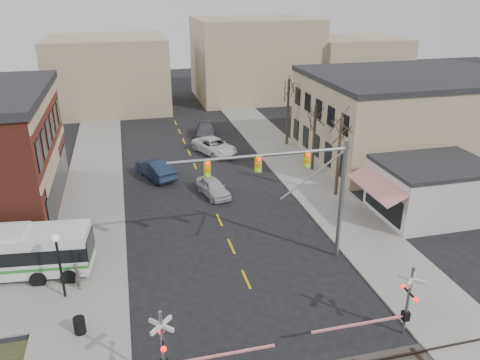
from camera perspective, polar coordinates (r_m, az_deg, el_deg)
name	(u,v)px	position (r m, az deg, el deg)	size (l,w,h in m)	color
ground	(255,299)	(27.57, 1.84, -14.31)	(160.00, 160.00, 0.00)	black
sidewalk_west	(95,182)	(44.45, -17.29, -0.20)	(5.00, 60.00, 0.12)	gray
sidewalk_east	(292,164)	(47.02, 6.37, 1.99)	(5.00, 60.00, 0.12)	gray
tan_building	(409,115)	(51.36, 19.91, 7.47)	(20.30, 15.30, 8.50)	tan
awning_shop	(431,189)	(38.60, 22.31, -1.03)	(9.74, 6.20, 4.30)	beige
tree_east_a	(339,157)	(39.33, 11.94, 2.76)	(0.28, 0.28, 6.75)	#382B21
tree_east_b	(314,138)	(44.69, 9.00, 5.09)	(0.28, 0.28, 6.30)	#382B21
tree_east_c	(288,112)	(51.79, 5.84, 8.21)	(0.28, 0.28, 7.20)	#382B21
traffic_signal_mast	(299,179)	(28.35, 7.15, 0.12)	(10.90, 0.30, 8.00)	gray
rr_crossing_west	(173,348)	(21.83, -8.16, -19.63)	(5.60, 1.36, 4.00)	gray
rr_crossing_east	(400,303)	(25.33, 18.95, -14.00)	(5.60, 1.36, 4.00)	gray
street_lamp	(58,252)	(27.80, -21.33, -8.23)	(0.44, 0.44, 4.03)	black
trash_bin	(80,325)	(26.23, -18.97, -16.41)	(0.60, 0.60, 0.90)	black
car_a	(213,187)	(39.67, -3.30, -0.90)	(1.71, 4.26, 1.45)	#B7B7BC
car_b	(156,169)	(43.93, -10.26, 1.34)	(1.80, 5.18, 1.71)	#17223A
car_c	(215,146)	(49.57, -3.10, 4.11)	(2.67, 5.79, 1.61)	silver
car_d	(205,131)	(55.06, -4.29, 5.94)	(2.12, 5.22, 1.51)	#47484D
pedestrian_near	(78,276)	(29.33, -19.17, -10.95)	(0.61, 0.40, 1.66)	#584B46
pedestrian_far	(65,250)	(32.25, -20.53, -8.04)	(0.75, 0.58, 1.54)	#2C324E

